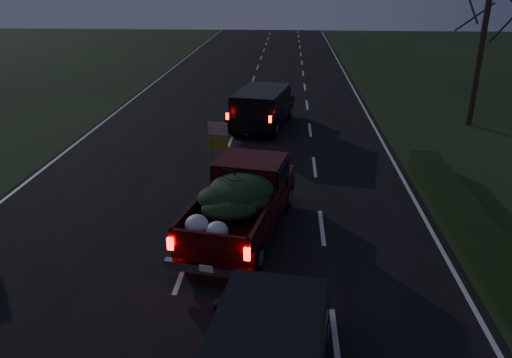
# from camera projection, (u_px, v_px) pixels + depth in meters

# --- Properties ---
(ground) EXTENTS (120.00, 120.00, 0.00)m
(ground) POSITION_uv_depth(u_px,v_px,m) (184.00, 270.00, 12.53)
(ground) COLOR black
(ground) RESTS_ON ground
(road_asphalt) EXTENTS (14.00, 120.00, 0.02)m
(road_asphalt) POSITION_uv_depth(u_px,v_px,m) (183.00, 270.00, 12.53)
(road_asphalt) COLOR black
(road_asphalt) RESTS_ON ground
(hedge_row) EXTENTS (1.00, 10.00, 0.60)m
(hedge_row) POSITION_uv_depth(u_px,v_px,m) (464.00, 215.00, 14.72)
(hedge_row) COLOR black
(hedge_row) RESTS_ON ground
(bare_tree_far) EXTENTS (3.60, 3.60, 7.00)m
(bare_tree_far) POSITION_uv_depth(u_px,v_px,m) (487.00, 14.00, 22.79)
(bare_tree_far) COLOR black
(bare_tree_far) RESTS_ON ground
(pickup_truck) EXTENTS (3.04, 5.73, 2.85)m
(pickup_truck) POSITION_uv_depth(u_px,v_px,m) (242.00, 197.00, 14.06)
(pickup_truck) COLOR #3D0808
(pickup_truck) RESTS_ON ground
(lead_suv) EXTENTS (3.12, 5.52, 1.50)m
(lead_suv) POSITION_uv_depth(u_px,v_px,m) (262.00, 104.00, 24.02)
(lead_suv) COLOR black
(lead_suv) RESTS_ON ground
(rear_suv) EXTENTS (2.47, 4.78, 1.31)m
(rear_suv) POSITION_uv_depth(u_px,v_px,m) (266.00, 357.00, 8.25)
(rear_suv) COLOR black
(rear_suv) RESTS_ON ground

